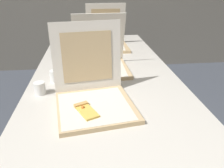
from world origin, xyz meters
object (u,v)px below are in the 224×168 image
(pizza_box_front, at_px, (93,95))
(cup_white_mid, at_px, (55,76))
(cup_white_near_center, at_px, (40,88))
(cup_white_far, at_px, (68,58))
(pizza_box_back, at_px, (107,41))
(pizza_box_middle, at_px, (101,62))
(table, at_px, (106,86))

(pizza_box_front, xyz_separation_m, cup_white_mid, (-0.23, 0.32, -0.02))
(pizza_box_front, bearing_deg, cup_white_near_center, 144.00)
(cup_white_far, distance_m, cup_white_mid, 0.36)
(cup_white_mid, distance_m, cup_white_near_center, 0.18)
(pizza_box_back, xyz_separation_m, cup_white_mid, (-0.40, -0.73, -0.02))
(pizza_box_front, xyz_separation_m, pizza_box_middle, (0.07, 0.49, -0.00))
(pizza_box_front, relative_size, cup_white_near_center, 6.58)
(pizza_box_middle, relative_size, cup_white_mid, 5.59)
(pizza_box_back, relative_size, cup_white_mid, 5.55)
(pizza_box_back, relative_size, cup_white_near_center, 5.55)
(pizza_box_middle, height_order, cup_white_near_center, pizza_box_middle)
(pizza_box_middle, relative_size, pizza_box_back, 1.01)
(table, xyz_separation_m, cup_white_mid, (-0.32, 0.03, 0.08))
(pizza_box_middle, bearing_deg, cup_white_far, 140.19)
(pizza_box_front, xyz_separation_m, pizza_box_back, (0.17, 1.06, -0.00))
(table, bearing_deg, pizza_box_middle, 95.12)
(pizza_box_back, distance_m, cup_white_near_center, 1.01)
(cup_white_far, relative_size, cup_white_near_center, 1.00)
(pizza_box_middle, bearing_deg, cup_white_mid, -153.60)
(table, height_order, cup_white_far, cup_white_far)
(cup_white_near_center, bearing_deg, cup_white_far, 77.03)
(cup_white_far, bearing_deg, cup_white_near_center, -102.97)
(pizza_box_front, height_order, cup_white_far, pizza_box_front)
(cup_white_mid, bearing_deg, table, -4.62)
(pizza_box_front, bearing_deg, cup_white_far, 95.92)
(table, distance_m, cup_white_near_center, 0.41)
(pizza_box_front, height_order, pizza_box_back, pizza_box_front)
(pizza_box_front, height_order, cup_white_near_center, pizza_box_front)
(pizza_box_back, bearing_deg, cup_white_near_center, -118.13)
(table, xyz_separation_m, pizza_box_middle, (-0.02, 0.19, 0.09))
(table, relative_size, pizza_box_front, 5.39)
(cup_white_far, bearing_deg, table, -55.42)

